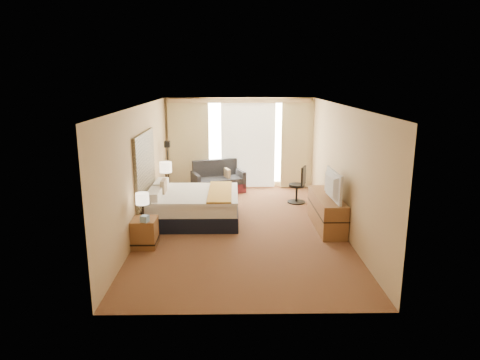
{
  "coord_description": "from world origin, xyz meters",
  "views": [
    {
      "loc": [
        -0.18,
        -8.76,
        3.16
      ],
      "look_at": [
        -0.03,
        0.4,
        0.95
      ],
      "focal_mm": 32.0,
      "sensor_mm": 36.0,
      "label": 1
    }
  ],
  "objects_px": {
    "lamp_right": "(166,168)",
    "television": "(329,185)",
    "bed": "(194,206)",
    "desk_chair": "(299,187)",
    "nightstand_right": "(165,197)",
    "nightstand_left": "(145,233)",
    "lamp_left": "(142,199)",
    "floor_lamp": "(168,158)",
    "media_dresser": "(327,211)",
    "loveseat": "(218,182)"
  },
  "relations": [
    {
      "from": "television",
      "to": "bed",
      "type": "bearing_deg",
      "value": 72.61
    },
    {
      "from": "bed",
      "to": "nightstand_right",
      "type": "bearing_deg",
      "value": 129.07
    },
    {
      "from": "lamp_left",
      "to": "television",
      "type": "distance_m",
      "value": 3.74
    },
    {
      "from": "nightstand_right",
      "to": "lamp_right",
      "type": "height_order",
      "value": "lamp_right"
    },
    {
      "from": "nightstand_left",
      "to": "television",
      "type": "distance_m",
      "value": 3.8
    },
    {
      "from": "nightstand_left",
      "to": "desk_chair",
      "type": "relative_size",
      "value": 0.57
    },
    {
      "from": "nightstand_right",
      "to": "loveseat",
      "type": "bearing_deg",
      "value": 50.07
    },
    {
      "from": "loveseat",
      "to": "floor_lamp",
      "type": "height_order",
      "value": "floor_lamp"
    },
    {
      "from": "loveseat",
      "to": "desk_chair",
      "type": "bearing_deg",
      "value": -48.04
    },
    {
      "from": "floor_lamp",
      "to": "television",
      "type": "distance_m",
      "value": 4.5
    },
    {
      "from": "floor_lamp",
      "to": "desk_chair",
      "type": "distance_m",
      "value": 3.5
    },
    {
      "from": "media_dresser",
      "to": "bed",
      "type": "bearing_deg",
      "value": 171.1
    },
    {
      "from": "media_dresser",
      "to": "bed",
      "type": "distance_m",
      "value": 2.93
    },
    {
      "from": "loveseat",
      "to": "desk_chair",
      "type": "distance_m",
      "value": 2.4
    },
    {
      "from": "desk_chair",
      "to": "lamp_right",
      "type": "xyz_separation_m",
      "value": [
        -3.31,
        -0.44,
        0.6
      ]
    },
    {
      "from": "loveseat",
      "to": "lamp_left",
      "type": "height_order",
      "value": "lamp_left"
    },
    {
      "from": "nightstand_right",
      "to": "desk_chair",
      "type": "distance_m",
      "value": 3.39
    },
    {
      "from": "bed",
      "to": "floor_lamp",
      "type": "height_order",
      "value": "floor_lamp"
    },
    {
      "from": "lamp_right",
      "to": "nightstand_left",
      "type": "bearing_deg",
      "value": -91.31
    },
    {
      "from": "bed",
      "to": "loveseat",
      "type": "bearing_deg",
      "value": 79.87
    },
    {
      "from": "nightstand_right",
      "to": "desk_chair",
      "type": "height_order",
      "value": "desk_chair"
    },
    {
      "from": "desk_chair",
      "to": "television",
      "type": "relative_size",
      "value": 0.91
    },
    {
      "from": "lamp_left",
      "to": "bed",
      "type": "bearing_deg",
      "value": 62.53
    },
    {
      "from": "media_dresser",
      "to": "nightstand_left",
      "type": "bearing_deg",
      "value": -164.16
    },
    {
      "from": "nightstand_left",
      "to": "nightstand_right",
      "type": "relative_size",
      "value": 1.0
    },
    {
      "from": "media_dresser",
      "to": "television",
      "type": "xyz_separation_m",
      "value": [
        -0.05,
        -0.3,
        0.65
      ]
    },
    {
      "from": "loveseat",
      "to": "lamp_left",
      "type": "xyz_separation_m",
      "value": [
        -1.26,
        -4.05,
        0.66
      ]
    },
    {
      "from": "media_dresser",
      "to": "loveseat",
      "type": "xyz_separation_m",
      "value": [
        -2.44,
        2.95,
        -0.06
      ]
    },
    {
      "from": "media_dresser",
      "to": "floor_lamp",
      "type": "relative_size",
      "value": 1.17
    },
    {
      "from": "bed",
      "to": "lamp_left",
      "type": "height_order",
      "value": "lamp_left"
    },
    {
      "from": "lamp_left",
      "to": "desk_chair",
      "type": "bearing_deg",
      "value": 40.97
    },
    {
      "from": "nightstand_left",
      "to": "loveseat",
      "type": "bearing_deg",
      "value": 72.57
    },
    {
      "from": "nightstand_left",
      "to": "lamp_right",
      "type": "bearing_deg",
      "value": 88.69
    },
    {
      "from": "bed",
      "to": "lamp_right",
      "type": "relative_size",
      "value": 3.16
    },
    {
      "from": "bed",
      "to": "desk_chair",
      "type": "xyz_separation_m",
      "value": [
        2.56,
        1.37,
        0.08
      ]
    },
    {
      "from": "bed",
      "to": "lamp_right",
      "type": "height_order",
      "value": "lamp_right"
    },
    {
      "from": "media_dresser",
      "to": "television",
      "type": "relative_size",
      "value": 1.71
    },
    {
      "from": "media_dresser",
      "to": "lamp_left",
      "type": "relative_size",
      "value": 3.46
    },
    {
      "from": "lamp_right",
      "to": "television",
      "type": "bearing_deg",
      "value": -24.93
    },
    {
      "from": "media_dresser",
      "to": "floor_lamp",
      "type": "bearing_deg",
      "value": 148.34
    },
    {
      "from": "desk_chair",
      "to": "lamp_left",
      "type": "height_order",
      "value": "lamp_left"
    },
    {
      "from": "nightstand_left",
      "to": "bed",
      "type": "bearing_deg",
      "value": 61.68
    },
    {
      "from": "lamp_right",
      "to": "media_dresser",
      "type": "bearing_deg",
      "value": -20.68
    },
    {
      "from": "bed",
      "to": "lamp_right",
      "type": "bearing_deg",
      "value": 129.25
    },
    {
      "from": "media_dresser",
      "to": "lamp_right",
      "type": "bearing_deg",
      "value": 159.32
    },
    {
      "from": "bed",
      "to": "desk_chair",
      "type": "height_order",
      "value": "desk_chair"
    },
    {
      "from": "nightstand_left",
      "to": "lamp_left",
      "type": "xyz_separation_m",
      "value": [
        0.0,
        -0.05,
        0.68
      ]
    },
    {
      "from": "nightstand_right",
      "to": "floor_lamp",
      "type": "height_order",
      "value": "floor_lamp"
    },
    {
      "from": "media_dresser",
      "to": "desk_chair",
      "type": "xyz_separation_m",
      "value": [
        -0.33,
        1.82,
        0.08
      ]
    },
    {
      "from": "desk_chair",
      "to": "bed",
      "type": "bearing_deg",
      "value": -129.2
    }
  ]
}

